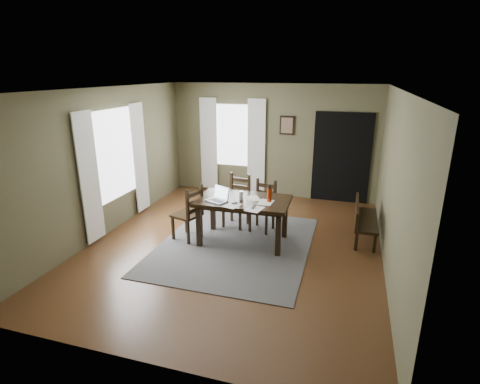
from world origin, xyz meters
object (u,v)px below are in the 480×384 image
(chair_end, at_px, (189,214))
(chair_back_right, at_px, (263,207))
(dining_table, at_px, (243,204))
(chair_back_left, at_px, (237,201))
(laptop, at_px, (219,197))
(water_bottle, at_px, (269,194))
(bench, at_px, (363,217))

(chair_end, distance_m, chair_back_right, 1.44)
(dining_table, relative_size, chair_back_right, 1.70)
(chair_back_left, distance_m, laptop, 0.98)
(chair_back_right, height_order, water_bottle, water_bottle)
(laptop, bearing_deg, chair_end, -155.32)
(dining_table, relative_size, bench, 1.33)
(dining_table, xyz_separation_m, bench, (2.06, 0.77, -0.30))
(laptop, xyz_separation_m, water_bottle, (0.85, 0.20, 0.07))
(chair_end, relative_size, bench, 0.83)
(chair_end, bearing_deg, chair_back_left, 161.67)
(chair_back_right, bearing_deg, bench, 14.15)
(chair_back_right, height_order, bench, chair_back_right)
(water_bottle, bearing_deg, chair_back_left, 138.86)
(dining_table, relative_size, chair_end, 1.60)
(dining_table, height_order, water_bottle, water_bottle)
(chair_back_right, relative_size, water_bottle, 3.43)
(chair_back_left, height_order, water_bottle, water_bottle)
(chair_back_right, bearing_deg, dining_table, -98.41)
(chair_end, height_order, water_bottle, water_bottle)
(dining_table, bearing_deg, chair_back_right, 69.66)
(dining_table, xyz_separation_m, water_bottle, (0.47, 0.01, 0.23))
(dining_table, relative_size, water_bottle, 5.81)
(chair_back_left, xyz_separation_m, water_bottle, (0.80, -0.70, 0.44))
(chair_end, xyz_separation_m, chair_back_left, (0.63, 0.90, -0.00))
(chair_end, distance_m, chair_back_left, 1.10)
(dining_table, xyz_separation_m, chair_back_left, (-0.34, 0.71, -0.21))
(chair_back_right, relative_size, bench, 0.78)
(chair_end, xyz_separation_m, water_bottle, (1.43, 0.20, 0.44))
(bench, bearing_deg, dining_table, 110.42)
(bench, relative_size, laptop, 2.89)
(chair_back_right, bearing_deg, chair_end, -134.90)
(bench, relative_size, water_bottle, 4.37)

